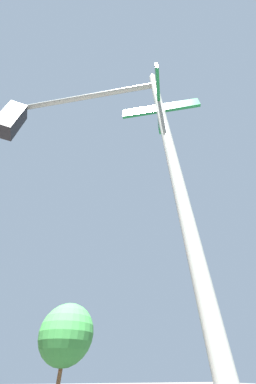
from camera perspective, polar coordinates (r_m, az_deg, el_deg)
traffic_signal_near at (r=3.03m, az=-13.93°, el=16.21°), size 1.93×2.91×5.67m
street_tree at (r=16.37m, az=-17.13°, el=-34.21°), size 3.46×3.46×5.22m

